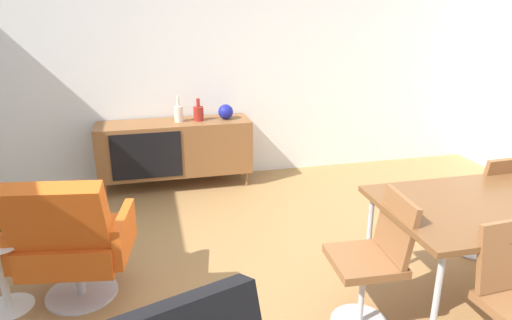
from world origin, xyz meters
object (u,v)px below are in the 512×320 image
Objects in this scene: dining_chair_near_window at (374,257)px; side_table_round at (0,265)px; sideboard at (175,148)px; vase_ceramic_small at (179,113)px; vase_sculptural_dark at (198,113)px; vase_cobalt at (226,112)px; dining_table at (507,207)px; dining_chair_back_right at (488,200)px; lounge_chair_red at (70,239)px.

side_table_round is (-2.25, 0.69, -0.15)m from dining_chair_near_window.
sideboard reaches higher than side_table_round.
sideboard is at bearing -178.18° from vase_ceramic_small.
vase_sculptural_dark is 2.46m from side_table_round.
vase_ceramic_small is (-0.21, 0.00, 0.01)m from vase_sculptural_dark.
vase_sculptural_dark is 2.69m from dining_chair_near_window.
vase_cobalt is at bearing -0.00° from vase_ceramic_small.
dining_table is (1.34, -2.56, -0.10)m from vase_cobalt.
side_table_round is (-3.50, 0.13, -0.15)m from dining_chair_back_right.
vase_cobalt is 2.65m from side_table_round.
vase_sculptural_dark is 0.28× the size of dining_chair_back_right.
sideboard is 9.96× the size of vase_cobalt.
dining_chair_back_right is (2.25, -2.00, 0.03)m from sideboard.
sideboard is at bearing 111.46° from dining_chair_near_window.
vase_cobalt reaches higher than dining_chair_near_window.
dining_table is 0.70m from dining_chair_back_right.
side_table_round is (-1.81, -1.87, -0.48)m from vase_cobalt.
dining_chair_back_right is at bearing 57.77° from dining_table.
lounge_chair_red is at bearing -125.50° from vase_cobalt.
dining_table is at bearing -13.69° from lounge_chair_red.
dining_table is (1.63, -2.56, -0.10)m from vase_sculptural_dark.
vase_sculptural_dark is 0.15× the size of dining_table.
vase_sculptural_dark reaches higher than dining_table.
vase_cobalt is at bearing 99.90° from dining_chair_near_window.
side_table_round is (-1.31, -1.87, -0.49)m from vase_ceramic_small.
dining_chair_near_window reaches higher than sideboard.
vase_sculptural_dark reaches higher than sideboard.
lounge_chair_red is (-2.70, 0.66, -0.23)m from dining_table.
vase_ceramic_small reaches higher than dining_chair_back_right.
dining_chair_near_window is (0.74, -2.57, -0.33)m from vase_sculptural_dark.
dining_chair_back_right is at bearing -41.67° from sideboard.
dining_chair_near_window is (0.95, -2.57, -0.34)m from vase_ceramic_small.
vase_sculptural_dark is (0.27, 0.00, 0.36)m from sideboard.
lounge_chair_red reaches higher than dining_table.
dining_chair_back_right reaches higher than sideboard.
sideboard is 0.67m from vase_cobalt.
side_table_round is at bearing 177.88° from dining_chair_back_right.
vase_sculptural_dark reaches higher than side_table_round.
dining_chair_near_window is 2.36m from side_table_round.
vase_sculptural_dark reaches higher than dining_chair_near_window.
dining_table is 3.24m from side_table_round.
dining_chair_near_window reaches higher than dining_table.
vase_ceramic_small is (-0.50, 0.00, 0.01)m from vase_cobalt.
dining_chair_back_right is 1.65× the size of side_table_round.
dining_chair_near_window is at bearing -155.65° from dining_chair_back_right.
dining_chair_back_right is at bearing 24.35° from dining_chair_near_window.
sideboard is 3.01m from dining_chair_back_right.
sideboard is 1.87× the size of dining_chair_near_window.
dining_chair_near_window is 0.90× the size of lounge_chair_red.
dining_chair_near_window is (-0.89, -0.00, -0.23)m from dining_table.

